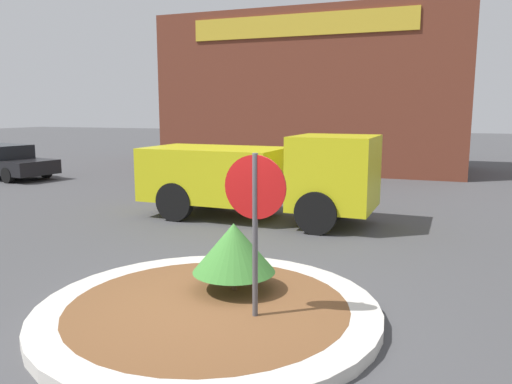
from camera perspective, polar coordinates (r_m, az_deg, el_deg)
name	(u,v)px	position (r m, az deg, el deg)	size (l,w,h in m)	color
ground_plane	(208,316)	(7.04, -5.45, -13.95)	(120.00, 120.00, 0.00)	#474749
traffic_island	(208,310)	(7.00, -5.46, -13.32)	(4.66, 4.66, 0.17)	beige
stop_sign	(255,208)	(6.19, -0.11, -1.81)	(0.80, 0.07, 2.26)	#4C4C51
island_shrub	(234,248)	(7.29, -2.55, -6.37)	(1.21, 1.21, 1.00)	brown
utility_truck	(259,174)	(12.64, 0.35, 2.02)	(5.98, 2.30, 2.18)	gold
storefront_building	(316,94)	(24.53, 6.82, 11.08)	(13.69, 6.07, 7.07)	brown
parked_sedan_black	(4,161)	(23.05, -26.87, 3.13)	(4.97, 2.67, 1.36)	black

